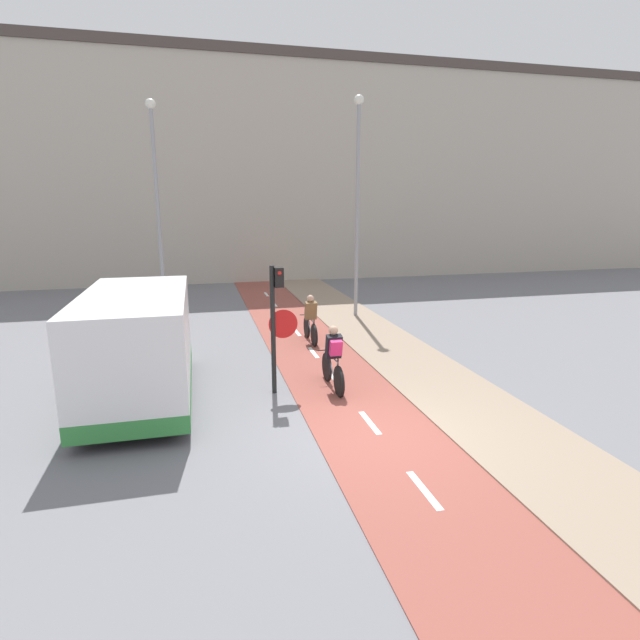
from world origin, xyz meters
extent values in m
plane|color=slate|center=(0.00, 0.00, 0.00)|extent=(120.00, 120.00, 0.00)
cube|color=brown|center=(0.00, 0.00, 0.01)|extent=(2.47, 60.00, 0.02)
cube|color=white|center=(0.00, -2.00, 0.02)|extent=(0.12, 1.10, 0.00)
cube|color=white|center=(0.00, 0.50, 0.02)|extent=(0.12, 1.10, 0.00)
cube|color=white|center=(0.00, 3.00, 0.02)|extent=(0.12, 1.10, 0.00)
cube|color=white|center=(0.00, 5.50, 0.02)|extent=(0.12, 1.10, 0.00)
cube|color=white|center=(0.00, 8.00, 0.02)|extent=(0.12, 1.10, 0.00)
cube|color=white|center=(0.00, 10.50, 0.02)|extent=(0.12, 1.10, 0.00)
cube|color=white|center=(0.00, 13.00, 0.02)|extent=(0.12, 1.10, 0.00)
cube|color=white|center=(0.00, 15.50, 0.02)|extent=(0.12, 1.10, 0.00)
cube|color=gray|center=(2.43, 0.00, 0.03)|extent=(2.40, 60.00, 0.05)
cube|color=#B2A899|center=(0.00, 22.14, 5.90)|extent=(60.00, 5.00, 11.79)
cube|color=#473D38|center=(0.00, 22.14, 12.04)|extent=(60.00, 5.20, 0.50)
cylinder|color=black|center=(-1.61, 2.65, 1.50)|extent=(0.11, 0.11, 2.99)
cube|color=black|center=(-1.45, 2.65, 2.72)|extent=(0.20, 0.20, 0.44)
sphere|color=red|center=(-1.45, 2.54, 2.83)|extent=(0.09, 0.09, 0.09)
cone|color=red|center=(-1.37, 2.64, 1.65)|extent=(0.67, 0.01, 0.67)
cone|color=silver|center=(-1.37, 2.65, 1.65)|extent=(0.60, 0.02, 0.60)
cylinder|color=gray|center=(-4.48, 11.32, 3.81)|extent=(0.14, 0.14, 7.62)
sphere|color=silver|center=(-4.48, 11.32, 7.73)|extent=(0.36, 0.36, 0.36)
cylinder|color=gray|center=(2.74, 9.93, 3.92)|extent=(0.14, 0.14, 7.83)
sphere|color=silver|center=(2.74, 9.93, 7.94)|extent=(0.36, 0.36, 0.36)
cylinder|color=black|center=(-0.20, 2.06, 0.36)|extent=(0.07, 0.71, 0.71)
cylinder|color=black|center=(-0.20, 3.14, 0.36)|extent=(0.07, 0.71, 0.71)
cylinder|color=slate|center=(-0.20, 2.81, 0.54)|extent=(0.04, 0.69, 0.44)
cylinder|color=slate|center=(-0.20, 2.30, 0.56)|extent=(0.04, 0.36, 0.47)
cylinder|color=slate|center=(-0.20, 2.64, 0.77)|extent=(0.04, 1.01, 0.07)
cylinder|color=slate|center=(-0.20, 2.26, 0.35)|extent=(0.04, 0.42, 0.05)
cylinder|color=black|center=(-0.20, 3.14, 0.80)|extent=(0.46, 0.03, 0.03)
cube|color=black|center=(-0.20, 2.52, 1.07)|extent=(0.36, 0.31, 0.59)
sphere|color=tan|center=(-0.20, 2.56, 1.44)|extent=(0.22, 0.22, 0.22)
cylinder|color=#232328|center=(-0.30, 2.48, 0.61)|extent=(0.04, 0.07, 0.45)
cylinder|color=#232328|center=(-0.10, 2.48, 0.61)|extent=(0.04, 0.07, 0.45)
cube|color=#DB286B|center=(-0.20, 2.34, 1.09)|extent=(0.28, 0.23, 0.39)
cylinder|color=black|center=(0.20, 6.22, 0.35)|extent=(0.07, 0.69, 0.69)
cylinder|color=black|center=(0.20, 7.28, 0.35)|extent=(0.07, 0.69, 0.69)
cylinder|color=slate|center=(0.20, 6.95, 0.53)|extent=(0.04, 0.67, 0.43)
cylinder|color=slate|center=(0.20, 6.46, 0.55)|extent=(0.04, 0.35, 0.46)
cylinder|color=slate|center=(0.20, 6.79, 0.75)|extent=(0.04, 0.98, 0.07)
cylinder|color=slate|center=(0.20, 6.42, 0.34)|extent=(0.04, 0.40, 0.05)
cylinder|color=black|center=(0.20, 7.28, 0.78)|extent=(0.46, 0.03, 0.03)
cube|color=brown|center=(0.20, 6.67, 1.04)|extent=(0.36, 0.31, 0.59)
sphere|color=tan|center=(0.20, 6.71, 1.42)|extent=(0.22, 0.22, 0.22)
cylinder|color=#232328|center=(0.10, 6.64, 0.60)|extent=(0.04, 0.07, 0.44)
cylinder|color=#232328|center=(0.30, 6.64, 0.60)|extent=(0.04, 0.07, 0.44)
cube|color=white|center=(-4.57, 2.87, 1.35)|extent=(2.15, 4.99, 2.21)
cube|color=#33843D|center=(-4.57, 2.87, 0.42)|extent=(2.16, 5.00, 0.36)
cube|color=black|center=(-4.57, 5.35, 1.74)|extent=(1.94, 0.04, 0.70)
cylinder|color=black|center=(-5.54, 4.49, 0.35)|extent=(0.18, 0.70, 0.70)
cylinder|color=black|center=(-3.60, 4.49, 0.35)|extent=(0.18, 0.70, 0.70)
cylinder|color=black|center=(-5.54, 1.25, 0.35)|extent=(0.18, 0.70, 0.70)
cylinder|color=black|center=(-3.60, 1.25, 0.35)|extent=(0.18, 0.70, 0.70)
camera|label=1|loc=(-3.22, -8.30, 4.34)|focal=28.00mm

